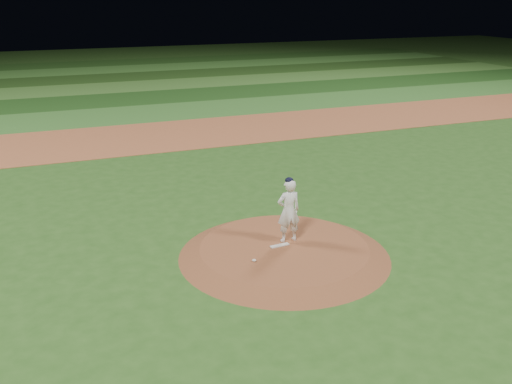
{
  "coord_description": "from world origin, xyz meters",
  "views": [
    {
      "loc": [
        -5.63,
        -12.28,
        6.53
      ],
      "look_at": [
        0.0,
        2.0,
        1.1
      ],
      "focal_mm": 40.0,
      "sensor_mm": 36.0,
      "label": 1
    }
  ],
  "objects_px": {
    "pitchers_mound": "(284,251)",
    "rosin_bag": "(254,260)",
    "pitching_rubber": "(280,245)",
    "pitcher_on_mound": "(289,210)"
  },
  "relations": [
    {
      "from": "pitchers_mound",
      "to": "pitching_rubber",
      "type": "bearing_deg",
      "value": 137.34
    },
    {
      "from": "pitching_rubber",
      "to": "rosin_bag",
      "type": "distance_m",
      "value": 1.12
    },
    {
      "from": "pitcher_on_mound",
      "to": "pitchers_mound",
      "type": "bearing_deg",
      "value": -129.77
    },
    {
      "from": "pitchers_mound",
      "to": "pitching_rubber",
      "type": "xyz_separation_m",
      "value": [
        -0.09,
        0.08,
        0.14
      ]
    },
    {
      "from": "pitchers_mound",
      "to": "pitcher_on_mound",
      "type": "relative_size",
      "value": 3.09
    },
    {
      "from": "pitchers_mound",
      "to": "rosin_bag",
      "type": "height_order",
      "value": "rosin_bag"
    },
    {
      "from": "pitchers_mound",
      "to": "rosin_bag",
      "type": "xyz_separation_m",
      "value": [
        -1.04,
        -0.51,
        0.15
      ]
    },
    {
      "from": "pitching_rubber",
      "to": "pitchers_mound",
      "type": "bearing_deg",
      "value": -47.17
    },
    {
      "from": "pitchers_mound",
      "to": "pitching_rubber",
      "type": "relative_size",
      "value": 10.56
    },
    {
      "from": "pitchers_mound",
      "to": "pitching_rubber",
      "type": "distance_m",
      "value": 0.19
    }
  ]
}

